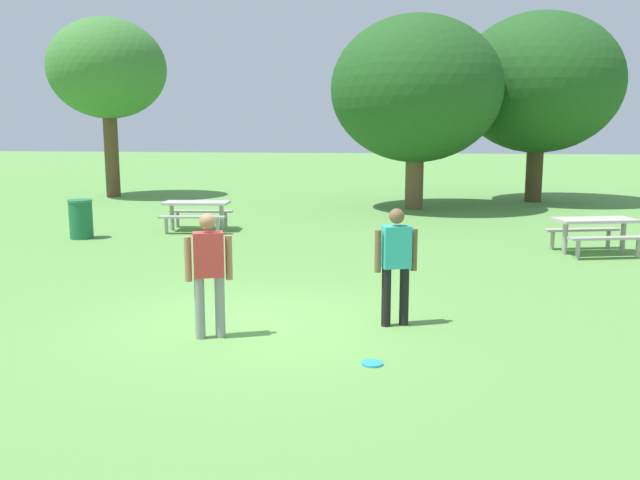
{
  "coord_description": "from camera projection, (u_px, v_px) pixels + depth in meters",
  "views": [
    {
      "loc": [
        2.17,
        -8.89,
        2.74
      ],
      "look_at": [
        0.83,
        1.28,
        1.0
      ],
      "focal_mm": 37.82,
      "sensor_mm": 36.0,
      "label": 1
    }
  ],
  "objects": [
    {
      "name": "picnic_table_far",
      "position": [
        197.0,
        209.0,
        17.75
      ],
      "size": [
        1.82,
        1.57,
        0.77
      ],
      "color": "#B2ADA3",
      "rests_on": "ground"
    },
    {
      "name": "tree_slender_mid",
      "position": [
        539.0,
        83.0,
        23.98
      ],
      "size": [
        5.81,
        5.81,
        6.72
      ],
      "color": "#4C3823",
      "rests_on": "ground"
    },
    {
      "name": "picnic_table_near",
      "position": [
        595.0,
        228.0,
        14.53
      ],
      "size": [
        2.0,
        1.79,
        0.77
      ],
      "color": "#B2ADA3",
      "rests_on": "ground"
    },
    {
      "name": "trash_can_beside_table",
      "position": [
        81.0,
        219.0,
        16.54
      ],
      "size": [
        0.59,
        0.59,
        0.96
      ],
      "color": "#1E663D",
      "rests_on": "ground"
    },
    {
      "name": "tree_far_right",
      "position": [
        418.0,
        84.0,
        21.87
      ],
      "size": [
        3.36,
        3.36,
        5.56
      ],
      "color": "brown",
      "rests_on": "ground"
    },
    {
      "name": "ground_plane",
      "position": [
        250.0,
        324.0,
        9.43
      ],
      "size": [
        120.0,
        120.0,
        0.0
      ],
      "primitive_type": "plane",
      "color": "#609947"
    },
    {
      "name": "frisbee",
      "position": [
        372.0,
        363.0,
        7.83
      ],
      "size": [
        0.25,
        0.25,
        0.03
      ],
      "primitive_type": "cylinder",
      "color": "#2D9EDB",
      "rests_on": "ground"
    },
    {
      "name": "tree_tall_left",
      "position": [
        107.0,
        70.0,
        25.6
      ],
      "size": [
        4.44,
        4.44,
        6.78
      ],
      "color": "brown",
      "rests_on": "ground"
    },
    {
      "name": "person_catcher",
      "position": [
        209.0,
        267.0,
        8.67
      ],
      "size": [
        0.58,
        0.34,
        1.64
      ],
      "color": "gray",
      "rests_on": "ground"
    },
    {
      "name": "tree_broad_center",
      "position": [
        416.0,
        90.0,
        21.87
      ],
      "size": [
        5.57,
        5.57,
        6.28
      ],
      "color": "brown",
      "rests_on": "ground"
    },
    {
      "name": "person_thrower",
      "position": [
        396.0,
        259.0,
        9.21
      ],
      "size": [
        0.58,
        0.34,
        1.64
      ],
      "color": "black",
      "rests_on": "ground"
    }
  ]
}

